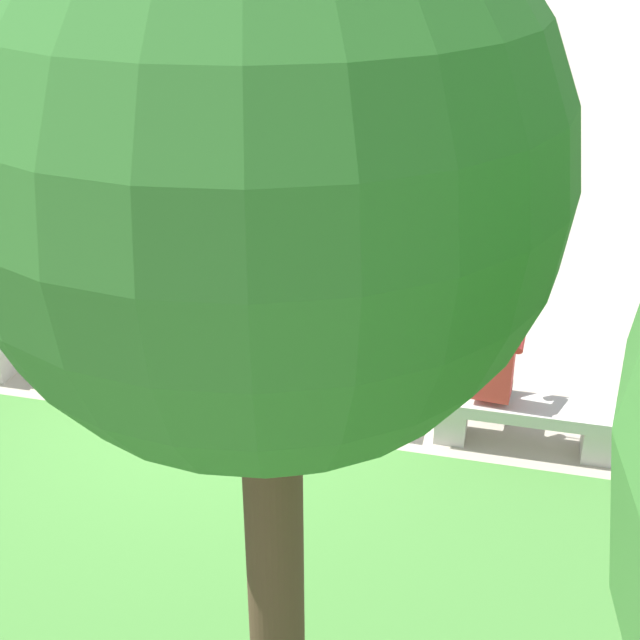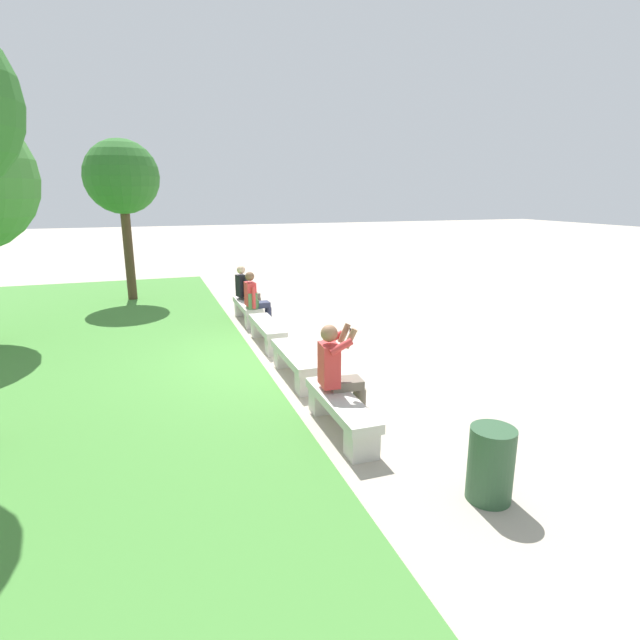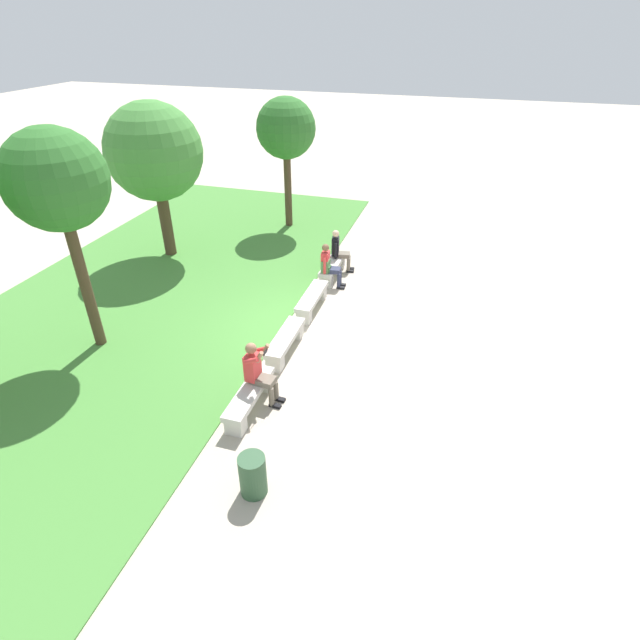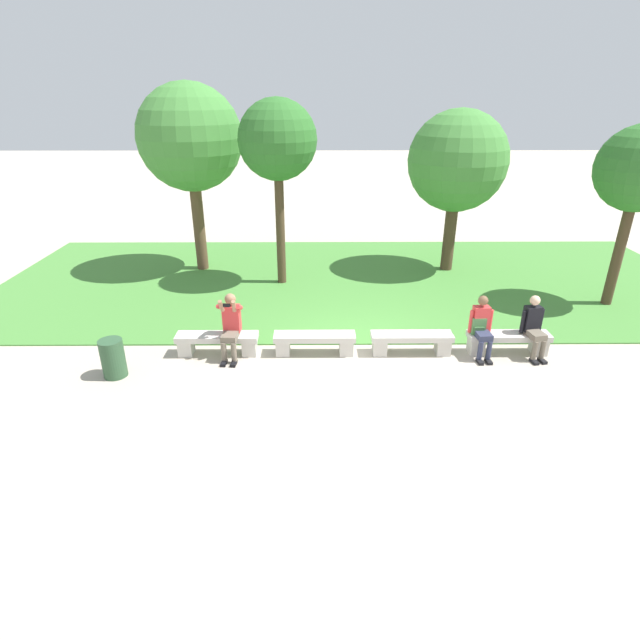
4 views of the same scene
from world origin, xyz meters
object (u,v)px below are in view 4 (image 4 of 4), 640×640
Objects in this scene: tree_far_back at (640,170)px; person_companion at (534,325)px; person_distant at (482,325)px; backpack at (478,326)px; person_photographer at (231,323)px; bench_mid at (412,341)px; tree_behind_wall at (190,139)px; tree_left_background at (277,142)px; tree_right_background at (457,162)px; bench_main at (217,341)px; bench_far at (508,340)px; bench_near at (315,341)px; trash_bin at (113,358)px.

person_companion is at bearing -138.61° from tree_far_back.
person_distant is 2.94× the size of backpack.
bench_mid is at bearing 1.21° from person_photographer.
backpack is 9.23m from tree_behind_wall.
tree_right_background is at bearing 12.76° from tree_left_background.
bench_main is 1.00× the size of bench_far.
person_photographer reaches higher than person_distant.
person_companion reaches higher than bench_far.
bench_near is 5.58m from tree_left_background.
tree_far_back reaches higher than bench_main.
tree_right_background is (7.42, -0.12, -0.61)m from tree_behind_wall.
tree_right_background is (2.00, 5.36, 2.87)m from bench_mid.
tree_left_background reaches higher than bench_mid.
tree_left_background is (-0.93, 4.24, 3.50)m from bench_near.
trash_bin reaches higher than bench_far.
tree_left_background is (1.06, 4.24, 3.50)m from bench_main.
person_distant is at bearing -0.71° from bench_main.
person_companion is (6.09, 0.01, -0.06)m from person_photographer.
tree_far_back is at bearing 32.09° from backpack.
bench_near and bench_mid have the same top height.
backpack reaches higher than bench_near.
trash_bin is at bearing -167.35° from bench_near.
backpack is (5.30, 0.01, 0.33)m from bench_main.
bench_mid is 0.34× the size of tree_left_background.
tree_behind_wall is 2.78m from tree_left_background.
person_photographer is 9.83m from tree_far_back.
backpack is (-0.67, 0.01, 0.33)m from bench_far.
backpack is (4.99, 0.09, -0.11)m from person_photographer.
person_photographer reaches higher than bench_far.
bench_mid is 6.40m from tree_right_background.
tree_far_back is at bearing -14.87° from tree_behind_wall.
bench_mid is 1.00× the size of bench_far.
bench_main is 1.99m from bench_near.
tree_behind_wall is at bearing 86.70° from trash_bin.
tree_far_back is at bearing 17.06° from trash_bin.
person_companion is 10.09m from tree_behind_wall.
tree_behind_wall is at bearing 141.00° from backpack.
tree_behind_wall is (-1.44, 5.47, 3.48)m from bench_main.
tree_behind_wall reaches higher than person_distant.
person_distant reaches higher than backpack.
trash_bin is (-7.16, -0.79, -0.30)m from person_distant.
bench_far is 0.34× the size of tree_left_background.
backpack is at bearing -44.85° from tree_left_background.
bench_main is 2.00m from trash_bin.
tree_behind_wall is 11.24m from tree_far_back.
tree_behind_wall is 1.15× the size of tree_right_background.
person_distant is (1.38, -0.07, 0.38)m from bench_mid.
person_companion is at bearing -0.84° from bench_near.
bench_mid is 0.36× the size of tree_right_background.
tree_far_back is at bearing 16.34° from person_photographer.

